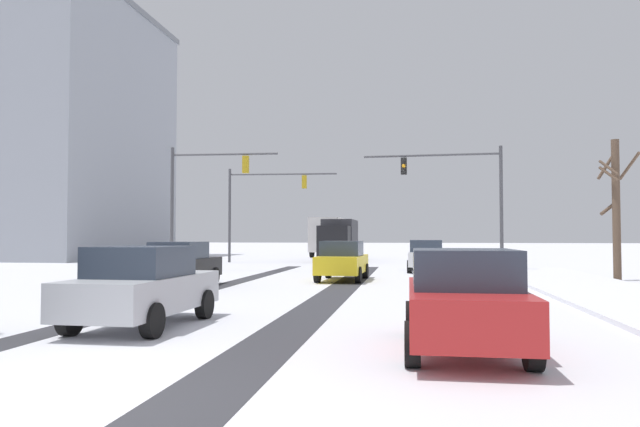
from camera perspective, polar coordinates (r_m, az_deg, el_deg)
ground_plane at (r=7.22m, az=-24.66°, el=-16.68°), size 300.00×300.00×0.00m
wheel_track_left_lane at (r=20.76m, az=-10.58°, el=-7.21°), size 0.82×30.08×0.01m
wheel_track_right_lane at (r=19.75m, az=1.86°, el=-7.50°), size 1.12×30.08×0.01m
sidewalk_kerb_right at (r=19.24m, az=27.41°, el=-7.23°), size 4.00×30.08×0.12m
traffic_signal_far_left at (r=40.72m, az=-5.83°, el=1.60°), size 7.55×0.67×6.50m
traffic_signal_near_right at (r=31.50m, az=13.54°, el=2.72°), size 7.20×0.44×6.50m
traffic_signal_near_left at (r=31.31m, az=-11.54°, el=2.57°), size 5.73×0.53×6.50m
car_white_lead at (r=30.33m, az=10.29°, el=-4.08°), size 1.92×4.14×1.62m
car_yellow_cab_second at (r=24.10m, az=2.19°, el=-4.61°), size 1.94×4.15×1.62m
car_black_third at (r=21.61m, az=-13.48°, el=-4.82°), size 1.89×4.13×1.62m
car_silver_fourth at (r=12.41m, az=-16.87°, el=-6.79°), size 1.91×4.14×1.62m
car_red_fifth at (r=9.65m, az=13.80°, el=-8.16°), size 1.84×4.10×1.62m
bus_oncoming at (r=53.28m, az=1.17°, el=-2.02°), size 2.71×11.01×3.38m
box_truck_delivery at (r=42.70m, az=1.85°, el=-2.46°), size 2.30×7.40×3.02m
bare_tree_sidewalk_mid at (r=26.82m, az=26.87°, el=0.76°), size 1.50×1.45×5.79m
office_building_far_left_block at (r=57.47m, az=-27.62°, el=6.97°), size 22.07×18.85×21.46m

